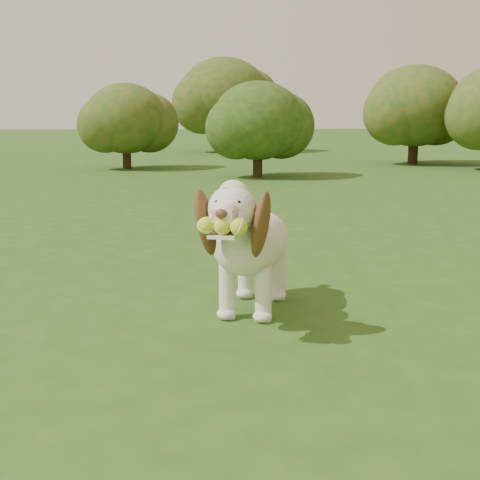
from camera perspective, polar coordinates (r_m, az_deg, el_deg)
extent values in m
plane|color=#254E16|center=(3.43, -8.67, -5.22)|extent=(80.00, 80.00, 0.00)
ellipsoid|color=silver|center=(3.22, 1.24, -0.24)|extent=(0.46, 0.63, 0.30)
ellipsoid|color=silver|center=(3.00, 0.38, -0.35)|extent=(0.37, 0.37, 0.29)
ellipsoid|color=silver|center=(3.40, 1.93, 0.23)|extent=(0.34, 0.34, 0.26)
cylinder|color=silver|center=(2.89, -0.12, 0.74)|extent=(0.22, 0.27, 0.23)
sphere|color=silver|center=(2.76, -0.66, 2.61)|extent=(0.26, 0.26, 0.20)
sphere|color=silver|center=(2.77, -0.57, 3.79)|extent=(0.17, 0.17, 0.13)
cube|color=silver|center=(2.65, -1.26, 2.18)|extent=(0.12, 0.14, 0.06)
ellipsoid|color=#592D28|center=(2.59, -1.62, 2.26)|extent=(0.06, 0.05, 0.04)
cube|color=silver|center=(2.65, -1.33, 0.42)|extent=(0.15, 0.16, 0.01)
ellipsoid|color=brown|center=(2.81, -2.97, 1.51)|extent=(0.17, 0.19, 0.31)
ellipsoid|color=brown|center=(2.75, 1.79, 1.33)|extent=(0.15, 0.22, 0.31)
cylinder|color=silver|center=(3.51, 2.33, 1.12)|extent=(0.10, 0.15, 0.11)
cylinder|color=silver|center=(3.09, -1.10, -4.40)|extent=(0.10, 0.10, 0.26)
cylinder|color=silver|center=(3.06, 2.00, -4.59)|extent=(0.10, 0.10, 0.26)
cylinder|color=silver|center=(3.45, 0.47, -2.82)|extent=(0.10, 0.10, 0.26)
cylinder|color=silver|center=(3.41, 3.26, -2.97)|extent=(0.10, 0.10, 0.26)
sphere|color=#D3E230|center=(2.63, -2.92, 1.24)|extent=(0.09, 0.09, 0.07)
sphere|color=#D3E230|center=(2.61, -1.52, 1.19)|extent=(0.09, 0.09, 0.07)
sphere|color=#D3E230|center=(2.60, -0.11, 1.13)|extent=(0.09, 0.09, 0.07)
cylinder|color=#382314|center=(11.80, -9.64, 7.15)|extent=(0.15, 0.15, 0.47)
ellipsoid|color=#1D4114|center=(11.78, -9.73, 10.19)|extent=(1.41, 1.41, 1.20)
cylinder|color=#382314|center=(13.18, 14.56, 7.58)|extent=(0.18, 0.18, 0.59)
ellipsoid|color=#1D4114|center=(13.17, 14.72, 11.03)|extent=(1.78, 1.78, 1.52)
cylinder|color=#382314|center=(10.09, 1.52, 6.68)|extent=(0.14, 0.14, 0.46)
ellipsoid|color=#1D4114|center=(10.06, 1.53, 10.15)|extent=(1.37, 1.37, 1.17)
cylinder|color=#382314|center=(16.94, -1.37, 8.79)|extent=(0.23, 0.23, 0.75)
ellipsoid|color=#1D4114|center=(16.93, -1.38, 12.17)|extent=(2.25, 2.25, 1.91)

